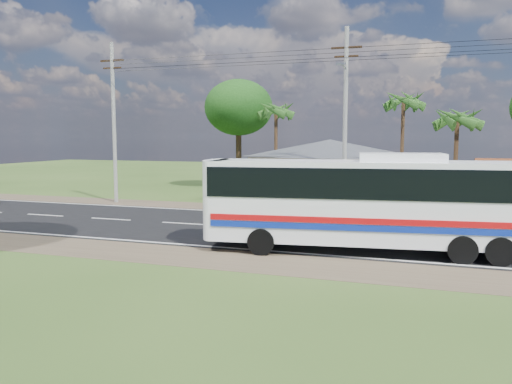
% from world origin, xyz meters
% --- Properties ---
extents(ground, '(120.00, 120.00, 0.00)m').
position_xyz_m(ground, '(0.00, 0.00, 0.00)').
color(ground, '#2C4619').
rests_on(ground, ground).
extents(road, '(120.00, 16.00, 0.03)m').
position_xyz_m(road, '(0.00, 0.00, 0.01)').
color(road, black).
rests_on(road, ground).
extents(house, '(12.40, 10.00, 5.00)m').
position_xyz_m(house, '(1.00, 13.00, 2.64)').
color(house, tan).
rests_on(house, ground).
extents(concrete_barrier, '(7.00, 0.30, 0.90)m').
position_xyz_m(concrete_barrier, '(12.00, 5.60, 0.45)').
color(concrete_barrier, '#9E9E99').
rests_on(concrete_barrier, ground).
extents(utility_poles, '(32.80, 2.22, 11.00)m').
position_xyz_m(utility_poles, '(2.67, 6.49, 5.77)').
color(utility_poles, '#9E9E99').
rests_on(utility_poles, ground).
extents(palm_near, '(2.80, 2.80, 6.70)m').
position_xyz_m(palm_near, '(9.50, 11.00, 5.71)').
color(palm_near, '#47301E').
rests_on(palm_near, ground).
extents(palm_mid, '(2.80, 2.80, 8.20)m').
position_xyz_m(palm_mid, '(6.00, 15.50, 7.16)').
color(palm_mid, '#47301E').
rests_on(palm_mid, ground).
extents(palm_far, '(2.80, 2.80, 7.70)m').
position_xyz_m(palm_far, '(-4.00, 16.00, 6.68)').
color(palm_far, '#47301E').
rests_on(palm_far, ground).
extents(tree_behind_house, '(6.00, 6.00, 9.61)m').
position_xyz_m(tree_behind_house, '(-8.00, 18.00, 7.12)').
color(tree_behind_house, '#47301E').
rests_on(tree_behind_house, ground).
extents(coach_bus, '(13.02, 4.29, 3.97)m').
position_xyz_m(coach_bus, '(5.59, -3.63, 2.27)').
color(coach_bus, white).
rests_on(coach_bus, ground).
extents(motorcycle, '(2.00, 0.87, 1.02)m').
position_xyz_m(motorcycle, '(6.40, 6.95, 0.51)').
color(motorcycle, black).
rests_on(motorcycle, ground).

